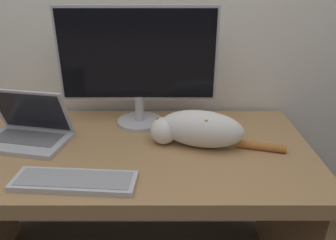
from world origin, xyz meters
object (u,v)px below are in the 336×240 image
laptop (28,132)px  cat (197,128)px  external_keyboard (74,181)px  monitor (137,63)px

laptop → cat: size_ratio=0.69×
external_keyboard → laptop: bearing=135.7°
monitor → external_keyboard: (-0.18, -0.48, -0.28)m
monitor → cat: 0.39m
cat → external_keyboard: bearing=-132.7°
monitor → laptop: size_ratio=1.85×
external_keyboard → monitor: bearing=73.4°
external_keyboard → cat: cat is taller
laptop → external_keyboard: laptop is taller
monitor → laptop: bearing=-158.7°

